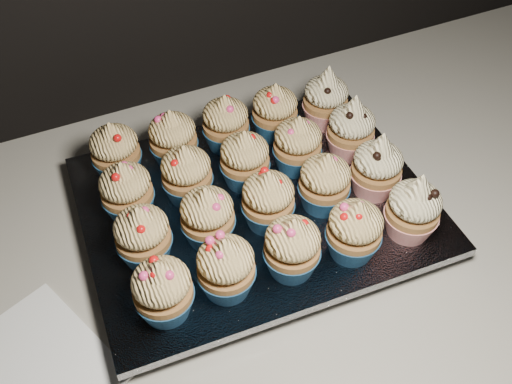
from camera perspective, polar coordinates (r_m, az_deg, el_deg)
cabinet at (r=1.17m, az=7.24°, el=-15.81°), size 2.40×0.60×0.86m
worktop at (r=0.80m, az=10.21°, el=-0.69°), size 2.44×0.64×0.04m
napkin at (r=0.66m, az=-22.42°, el=-16.87°), size 0.21×0.21×0.00m
baking_tray at (r=0.73m, az=-0.00°, el=-2.11°), size 0.40×0.32×0.02m
foil_lining at (r=0.71m, az=-0.00°, el=-1.21°), size 0.44×0.35×0.01m
cupcake_0 at (r=0.59m, az=-9.31°, el=-9.65°), size 0.06×0.06×0.08m
cupcake_1 at (r=0.60m, az=-3.02°, el=-7.53°), size 0.06×0.06×0.08m
cupcake_2 at (r=0.62m, az=3.64°, el=-5.53°), size 0.06×0.06×0.08m
cupcake_3 at (r=0.64m, az=9.81°, el=-3.78°), size 0.06×0.06×0.08m
cupcake_4 at (r=0.67m, az=15.46°, el=-1.59°), size 0.06×0.06×0.10m
cupcake_5 at (r=0.64m, az=-11.24°, el=-4.31°), size 0.06×0.06×0.08m
cupcake_6 at (r=0.64m, az=-4.87°, el=-2.45°), size 0.06×0.06×0.08m
cupcake_7 at (r=0.66m, az=1.22°, el=-0.82°), size 0.06×0.06×0.08m
cupcake_8 at (r=0.68m, az=6.88°, el=0.93°), size 0.06×0.06×0.08m
cupcake_9 at (r=0.71m, az=12.00°, el=2.45°), size 0.06×0.06×0.10m
cupcake_10 at (r=0.69m, az=-12.80°, el=0.08°), size 0.06×0.06×0.08m
cupcake_11 at (r=0.69m, az=-6.94°, el=1.78°), size 0.06×0.06×0.08m
cupcake_12 at (r=0.71m, az=-1.13°, el=3.27°), size 0.06×0.06×0.08m
cupcake_13 at (r=0.73m, az=4.17°, el=4.73°), size 0.06×0.06×0.08m
cupcake_14 at (r=0.76m, az=9.49°, el=6.24°), size 0.06×0.06×0.10m
cupcake_15 at (r=0.74m, az=-13.87°, el=3.98°), size 0.06×0.06×0.08m
cupcake_16 at (r=0.74m, az=-8.29°, el=5.30°), size 0.06×0.06×0.08m
cupcake_17 at (r=0.76m, az=-3.05°, el=6.87°), size 0.06×0.06×0.08m
cupcake_18 at (r=0.78m, az=1.90°, el=8.03°), size 0.06×0.06×0.08m
cupcake_19 at (r=0.80m, az=6.99°, el=9.20°), size 0.06×0.06×0.10m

